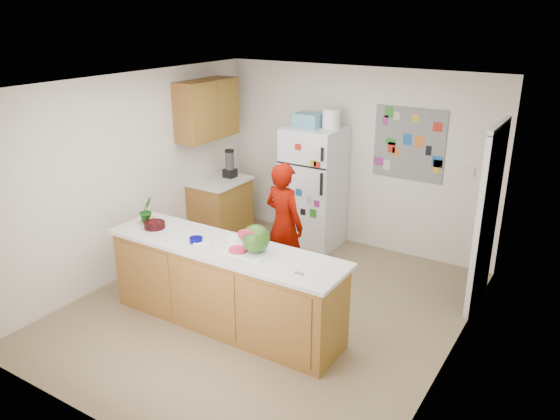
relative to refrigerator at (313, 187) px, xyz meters
The scene contains 26 objects.
floor 2.12m from the refrigerator, 76.54° to the right, with size 4.00×4.50×0.02m, color brown.
wall_back 0.71m from the refrigerator, 40.18° to the left, with size 4.00×0.02×2.50m, color beige.
wall_left 2.48m from the refrigerator, 129.69° to the right, with size 0.02×4.50×2.50m, color beige.
wall_right 3.12m from the refrigerator, 37.39° to the right, with size 0.02×4.50×2.50m, color beige.
ceiling 2.55m from the refrigerator, 76.54° to the right, with size 4.00×4.50×0.02m, color white.
doorway 2.48m from the refrigerator, 10.01° to the right, with size 0.03×0.85×2.04m, color black.
peninsula_base 2.43m from the refrigerator, 84.00° to the right, with size 2.60×0.62×0.88m, color brown.
peninsula_top 2.39m from the refrigerator, 84.00° to the right, with size 2.68×0.70×0.04m, color silver.
side_counter_base 1.41m from the refrigerator, 156.86° to the right, with size 0.60×0.80×0.86m, color brown.
side_counter_top 1.35m from the refrigerator, 156.86° to the right, with size 0.64×0.84×0.04m, color silver.
upper_cabinets 1.82m from the refrigerator, 157.05° to the right, with size 0.35×1.00×0.80m, color brown.
refrigerator is the anchor object (origin of this frame).
fridge_top_bin 0.95m from the refrigerator, behind, with size 0.35×0.28×0.18m, color #5999B2.
photo_collage 1.43m from the refrigerator, 16.61° to the left, with size 0.95×0.01×0.95m, color slate.
person 1.24m from the refrigerator, 77.91° to the right, with size 0.56×0.37×1.53m, color #680800.
blender_appliance 1.26m from the refrigerator, 163.86° to the right, with size 0.12×0.12×0.38m, color black.
cutting_board 2.44m from the refrigerator, 76.44° to the right, with size 0.44×0.33×0.01m, color white.
watermelon 2.44m from the refrigerator, 74.95° to the right, with size 0.28×0.28×0.28m, color #325819.
watermelon_slice 2.46m from the refrigerator, 79.17° to the right, with size 0.18×0.18×0.02m, color red.
cherry_bowl 2.50m from the refrigerator, 106.06° to the right, with size 0.23×0.23×0.07m, color black.
white_bowl 2.25m from the refrigerator, 82.47° to the right, with size 0.17×0.17×0.06m, color silver.
cobalt_bowl 2.46m from the refrigerator, 91.11° to the right, with size 0.14×0.14×0.05m, color #000060.
plate 2.46m from the refrigerator, 110.02° to the right, with size 0.25×0.25×0.02m, color #B6AF8E.
paper_towel 2.43m from the refrigerator, 89.59° to the right, with size 0.16×0.14×0.02m, color silver.
keys 2.80m from the refrigerator, 64.03° to the right, with size 0.09×0.04×0.01m, color gray.
potted_plant 2.50m from the refrigerator, 110.49° to the right, with size 0.17×0.14×0.31m, color #0F3D14.
Camera 1 is at (2.99, -4.53, 3.20)m, focal length 35.00 mm.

